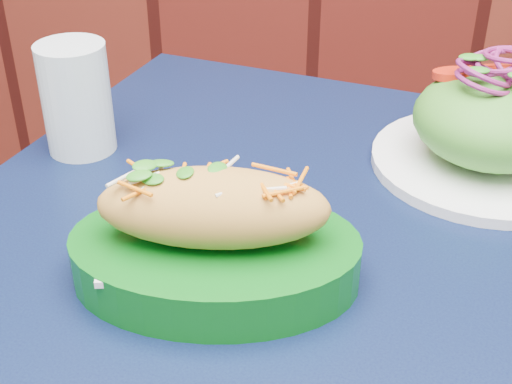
{
  "coord_description": "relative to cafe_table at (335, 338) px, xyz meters",
  "views": [
    {
      "loc": [
        0.42,
        1.28,
        1.14
      ],
      "look_at": [
        0.36,
        1.81,
        0.81
      ],
      "focal_mm": 50.0,
      "sensor_mm": 36.0,
      "label": 1
    }
  ],
  "objects": [
    {
      "name": "salad_plate",
      "position": [
        0.16,
        0.19,
        0.14
      ],
      "size": [
        0.25,
        0.25,
        0.13
      ],
      "rotation": [
        0.0,
        0.0,
        -0.2
      ],
      "color": "white",
      "rests_on": "cafe_table"
    },
    {
      "name": "water_glass",
      "position": [
        -0.3,
        0.19,
        0.15
      ],
      "size": [
        0.08,
        0.08,
        0.12
      ],
      "primitive_type": "cylinder",
      "color": "silver",
      "rests_on": "cafe_table"
    },
    {
      "name": "cafe_table",
      "position": [
        0.0,
        0.0,
        0.0
      ],
      "size": [
        0.99,
        0.99,
        0.75
      ],
      "rotation": [
        0.0,
        0.0,
        -0.29
      ],
      "color": "black",
      "rests_on": "ground"
    },
    {
      "name": "banh_mi_basket",
      "position": [
        -0.11,
        -0.03,
        0.13
      ],
      "size": [
        0.25,
        0.17,
        0.11
      ],
      "rotation": [
        0.0,
        0.0,
        0.04
      ],
      "color": "#085B13",
      "rests_on": "cafe_table"
    }
  ]
}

